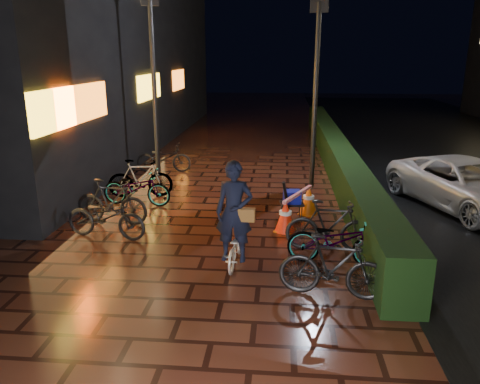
# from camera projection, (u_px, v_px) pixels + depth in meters

# --- Properties ---
(ground) EXTENTS (80.00, 80.00, 0.00)m
(ground) POSITION_uv_depth(u_px,v_px,m) (204.00, 257.00, 9.03)
(ground) COLOR #381911
(ground) RESTS_ON ground
(hedge) EXTENTS (0.70, 20.00, 1.00)m
(hedge) POSITION_uv_depth(u_px,v_px,m) (335.00, 152.00, 16.25)
(hedge) COLOR black
(hedge) RESTS_ON ground
(van) EXTENTS (3.54, 4.92, 1.24)m
(van) POSITION_uv_depth(u_px,v_px,m) (467.00, 185.00, 11.65)
(van) COLOR silver
(van) RESTS_ON ground
(storefront_block) EXTENTS (12.09, 22.00, 9.00)m
(storefront_block) POSITION_uv_depth(u_px,v_px,m) (22.00, 36.00, 19.55)
(storefront_block) COLOR black
(storefront_block) RESTS_ON ground
(lamp_post_hedge) EXTENTS (0.49, 0.18, 5.16)m
(lamp_post_hedge) POSITION_uv_depth(u_px,v_px,m) (316.00, 89.00, 12.98)
(lamp_post_hedge) COLOR black
(lamp_post_hedge) RESTS_ON ground
(lamp_post_sf) EXTENTS (0.52, 0.25, 5.47)m
(lamp_post_sf) POSITION_uv_depth(u_px,v_px,m) (154.00, 80.00, 14.20)
(lamp_post_sf) COLOR black
(lamp_post_sf) RESTS_ON ground
(cyclist) EXTENTS (0.73, 1.41, 1.98)m
(cyclist) POSITION_uv_depth(u_px,v_px,m) (235.00, 228.00, 8.48)
(cyclist) COLOR white
(cyclist) RESTS_ON ground
(traffic_barrier) EXTENTS (1.08, 1.74, 0.72)m
(traffic_barrier) POSITION_uv_depth(u_px,v_px,m) (297.00, 207.00, 10.79)
(traffic_barrier) COLOR #F7260D
(traffic_barrier) RESTS_ON ground
(cart_assembly) EXTENTS (0.58, 0.61, 1.01)m
(cart_assembly) POSITION_uv_depth(u_px,v_px,m) (292.00, 198.00, 10.92)
(cart_assembly) COLOR black
(cart_assembly) RESTS_ON ground
(parked_bikes_storefront) EXTENTS (2.06, 6.65, 1.05)m
(parked_bikes_storefront) POSITION_uv_depth(u_px,v_px,m) (135.00, 185.00, 12.15)
(parked_bikes_storefront) COLOR black
(parked_bikes_storefront) RESTS_ON ground
(parked_bikes_hedge) EXTENTS (2.00, 2.53, 1.05)m
(parked_bikes_hedge) POSITION_uv_depth(u_px,v_px,m) (333.00, 243.00, 8.39)
(parked_bikes_hedge) COLOR black
(parked_bikes_hedge) RESTS_ON ground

